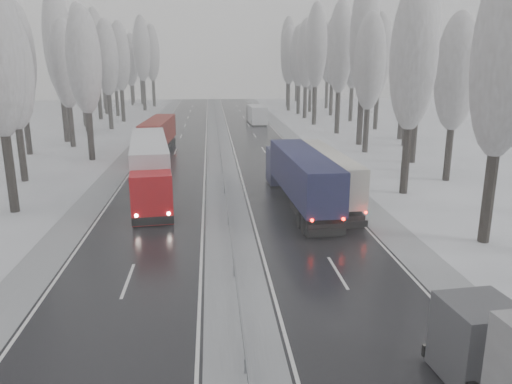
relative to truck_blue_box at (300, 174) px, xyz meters
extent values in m
cube|color=black|center=(-0.16, 5.74, -2.40)|extent=(7.50, 200.00, 0.03)
cube|color=black|center=(-10.66, 5.74, -2.40)|extent=(7.50, 200.00, 0.03)
cube|color=#A3A6AA|center=(-5.41, 5.74, -2.39)|extent=(3.00, 200.00, 0.04)
cube|color=#A3A6AA|center=(4.79, 5.74, -2.39)|extent=(2.40, 200.00, 0.04)
cube|color=#A3A6AA|center=(-15.61, 5.74, -2.39)|extent=(2.40, 200.00, 0.04)
cube|color=slate|center=(-5.41, 5.74, -1.81)|extent=(0.06, 200.00, 0.32)
cube|color=slate|center=(-5.41, 3.74, -2.11)|extent=(0.12, 0.12, 0.60)
cube|color=slate|center=(-5.41, 35.74, -2.11)|extent=(0.12, 0.12, 0.60)
cylinder|color=black|center=(9.62, -8.59, 0.39)|extent=(0.68, 0.68, 5.60)
ellipsoid|color=gray|center=(9.62, -8.59, 8.39)|extent=(3.60, 3.60, 11.45)
cylinder|color=black|center=(9.10, 2.77, 0.40)|extent=(0.68, 0.68, 5.62)
ellipsoid|color=gray|center=(9.10, 2.77, 8.43)|extent=(3.60, 3.60, 11.48)
cylinder|color=black|center=(14.61, 6.77, 0.06)|extent=(0.64, 0.64, 4.94)
ellipsoid|color=gray|center=(14.61, 6.77, 7.11)|extent=(3.60, 3.60, 10.09)
cylinder|color=black|center=(12.49, 10.91, 0.25)|extent=(0.66, 0.66, 5.32)
ellipsoid|color=gray|center=(12.49, 10.91, 7.86)|extent=(3.60, 3.60, 10.88)
cylinder|color=black|center=(14.71, 14.91, 0.74)|extent=(0.72, 0.72, 6.31)
ellipsoid|color=gray|center=(14.71, 14.91, 9.76)|extent=(3.60, 3.60, 12.90)
cylinder|color=black|center=(11.61, 21.34, 0.28)|extent=(0.67, 0.67, 5.38)
ellipsoid|color=gray|center=(11.61, 21.34, 7.96)|extent=(3.60, 3.60, 10.98)
cylinder|color=black|center=(17.90, 25.34, -0.12)|extent=(0.62, 0.62, 4.59)
ellipsoid|color=gray|center=(17.90, 25.34, 6.45)|extent=(3.60, 3.60, 9.39)
cylinder|color=black|center=(12.49, 26.76, 1.06)|extent=(0.76, 0.76, 6.95)
ellipsoid|color=gray|center=(12.49, 26.76, 10.98)|extent=(3.60, 3.60, 14.19)
cylinder|color=black|center=(19.40, 30.76, 0.88)|extent=(0.74, 0.74, 6.59)
ellipsoid|color=gray|center=(19.40, 30.76, 10.30)|extent=(3.60, 3.60, 13.46)
cylinder|color=black|center=(12.15, 37.01, 0.77)|extent=(0.72, 0.72, 6.37)
ellipsoid|color=gray|center=(12.15, 37.01, 9.87)|extent=(3.60, 3.60, 13.01)
cylinder|color=black|center=(19.30, 41.01, 0.57)|extent=(0.70, 0.70, 5.97)
ellipsoid|color=gray|center=(19.30, 41.01, 9.10)|extent=(3.60, 3.60, 12.20)
cylinder|color=black|center=(10.93, 47.69, 0.91)|extent=(0.74, 0.74, 6.65)
ellipsoid|color=gray|center=(10.93, 47.69, 10.42)|extent=(3.60, 3.60, 13.59)
cylinder|color=black|center=(18.30, 51.69, 0.66)|extent=(0.71, 0.71, 6.14)
ellipsoid|color=gray|center=(18.30, 51.69, 9.42)|extent=(3.60, 3.60, 12.54)
cylinder|color=black|center=(11.15, 57.44, 0.61)|extent=(0.71, 0.71, 6.05)
ellipsoid|color=gray|center=(11.15, 57.44, 9.26)|extent=(3.60, 3.60, 12.37)
cylinder|color=black|center=(17.07, 61.44, 0.74)|extent=(0.72, 0.72, 6.30)
ellipsoid|color=gray|center=(17.07, 61.44, 9.73)|extent=(3.60, 3.60, 12.87)
cylinder|color=black|center=(11.22, 64.95, 0.52)|extent=(0.70, 0.70, 5.88)
ellipsoid|color=gray|center=(11.22, 64.95, 8.92)|extent=(3.60, 3.60, 12.00)
cylinder|color=black|center=(14.36, 68.95, 0.02)|extent=(0.64, 0.64, 4.86)
ellipsoid|color=gray|center=(14.36, 68.95, 6.95)|extent=(3.60, 3.60, 9.92)
cylinder|color=black|center=(10.32, 72.06, 0.58)|extent=(0.70, 0.70, 5.98)
ellipsoid|color=gray|center=(10.32, 72.06, 9.11)|extent=(3.60, 3.60, 12.21)
cylinder|color=black|center=(19.53, 76.06, 0.68)|extent=(0.71, 0.71, 6.19)
ellipsoid|color=gray|center=(19.53, 76.06, 9.52)|extent=(3.60, 3.60, 12.64)
cylinder|color=black|center=(11.63, 81.90, 1.02)|extent=(0.75, 0.75, 6.86)
ellipsoid|color=gray|center=(11.63, 81.90, 10.81)|extent=(3.60, 3.60, 14.01)
cylinder|color=black|center=(18.61, 85.90, 0.36)|extent=(0.68, 0.68, 5.55)
ellipsoid|color=gray|center=(18.61, 85.90, 8.29)|extent=(3.60, 3.60, 11.33)
cylinder|color=black|center=(13.32, 92.47, 0.63)|extent=(0.71, 0.71, 6.09)
ellipsoid|color=gray|center=(13.32, 92.47, 9.34)|extent=(3.60, 3.60, 12.45)
cylinder|color=black|center=(16.14, 96.47, 0.33)|extent=(0.67, 0.67, 5.49)
ellipsoid|color=gray|center=(16.14, 96.47, 8.17)|extent=(3.60, 3.60, 11.21)
cylinder|color=black|center=(-20.54, 0.31, 0.50)|extent=(0.69, 0.69, 5.83)
cylinder|color=black|center=(-23.16, 9.94, 0.10)|extent=(0.65, 0.65, 5.03)
ellipsoid|color=gray|center=(-23.16, 9.94, 7.29)|extent=(3.60, 3.60, 10.28)
cylinder|color=black|center=(-19.36, 19.47, 0.31)|extent=(0.67, 0.67, 5.44)
ellipsoid|color=gray|center=(-19.36, 19.47, 8.07)|extent=(3.60, 3.60, 11.11)
cylinder|color=black|center=(-27.26, 23.47, 0.45)|extent=(0.69, 0.69, 5.72)
ellipsoid|color=gray|center=(-27.26, 23.47, 8.62)|extent=(3.60, 3.60, 11.69)
cylinder|color=black|center=(-23.67, 28.45, 0.20)|extent=(0.66, 0.66, 5.23)
ellipsoid|color=gray|center=(-23.67, 28.45, 7.66)|extent=(3.60, 3.60, 10.68)
cylinder|color=black|center=(-25.46, 32.45, 0.89)|extent=(0.74, 0.74, 6.60)
ellipsoid|color=gray|center=(-25.46, 32.45, 10.32)|extent=(3.60, 3.60, 13.49)
cylinder|color=black|center=(-23.57, 38.09, 0.17)|extent=(0.65, 0.65, 5.16)
ellipsoid|color=gray|center=(-23.57, 38.09, 7.54)|extent=(3.60, 3.60, 10.54)
cylinder|color=black|center=(-24.96, 42.09, 0.48)|extent=(0.69, 0.69, 5.79)
ellipsoid|color=gray|center=(-24.96, 42.09, 8.76)|extent=(3.60, 3.60, 11.84)
cylinder|color=black|center=(-21.99, 44.85, 0.41)|extent=(0.68, 0.68, 5.64)
ellipsoid|color=gray|center=(-21.99, 44.85, 8.47)|extent=(3.60, 3.60, 11.53)
cylinder|color=black|center=(-26.83, 48.85, 0.87)|extent=(0.73, 0.73, 6.56)
ellipsoid|color=gray|center=(-26.83, 48.85, 10.23)|extent=(3.60, 3.60, 13.40)
cylinder|color=black|center=(-21.74, 54.93, 0.48)|extent=(0.69, 0.69, 5.79)
ellipsoid|color=gray|center=(-21.74, 54.93, 8.76)|extent=(3.60, 3.60, 11.84)
cylinder|color=black|center=(-26.50, 58.93, 0.91)|extent=(0.74, 0.74, 6.65)
ellipsoid|color=gray|center=(-26.50, 58.93, 10.41)|extent=(3.60, 3.60, 13.58)
cylinder|color=black|center=(-24.34, 64.28, 0.15)|extent=(0.65, 0.65, 5.12)
ellipsoid|color=gray|center=(-24.34, 64.28, 7.46)|extent=(3.60, 3.60, 10.46)
cylinder|color=black|center=(-27.23, 68.28, 0.51)|extent=(0.69, 0.69, 5.84)
ellipsoid|color=gray|center=(-27.23, 68.28, 8.84)|extent=(3.60, 3.60, 11.92)
cylinder|color=black|center=(-20.48, 75.07, 0.92)|extent=(0.74, 0.74, 6.67)
ellipsoid|color=gray|center=(-20.48, 75.07, 10.46)|extent=(3.60, 3.60, 13.63)
cylinder|color=black|center=(-29.61, 79.07, 0.74)|extent=(0.72, 0.72, 6.31)
ellipsoid|color=gray|center=(-29.61, 79.07, 9.75)|extent=(3.60, 3.60, 12.88)
cylinder|color=black|center=(-19.46, 84.46, 0.73)|extent=(0.72, 0.72, 6.29)
ellipsoid|color=gray|center=(-19.46, 84.46, 9.71)|extent=(3.60, 3.60, 12.84)
cylinder|color=black|center=(-25.07, 88.46, 0.01)|extent=(0.64, 0.64, 4.86)
ellipsoid|color=gray|center=(-25.07, 88.46, 6.95)|extent=(3.60, 3.60, 9.92)
cylinder|color=black|center=(-22.97, 91.05, 0.90)|extent=(0.74, 0.74, 6.63)
ellipsoid|color=gray|center=(-22.97, 91.05, 10.37)|extent=(3.60, 3.60, 13.54)
cylinder|color=black|center=(-25.74, 95.05, 0.48)|extent=(0.69, 0.69, 5.79)
ellipsoid|color=gray|center=(-25.74, 95.05, 8.74)|extent=(3.60, 3.60, 11.82)
cube|color=#424347|center=(2.26, -21.93, -0.92)|extent=(2.47, 2.55, 2.72)
cube|color=black|center=(2.16, -20.80, -0.28)|extent=(2.08, 0.27, 0.91)
cube|color=black|center=(2.15, -20.71, -2.01)|extent=(2.27, 0.34, 0.45)
sphere|color=white|center=(1.29, -20.76, -1.64)|extent=(0.20, 0.20, 0.20)
sphere|color=white|center=(3.01, -20.61, -1.64)|extent=(0.20, 0.20, 0.20)
cube|color=#1A1C42|center=(-0.30, 6.75, -0.75)|extent=(2.64, 2.73, 3.03)
cube|color=black|center=(-0.36, 8.00, -0.04)|extent=(2.32, 0.20, 1.01)
cube|color=black|center=(-0.36, 8.11, -1.96)|extent=(2.53, 0.26, 0.50)
cube|color=#141939|center=(0.05, -1.11, 0.31)|extent=(3.15, 13.21, 2.82)
cube|color=black|center=(0.34, -7.71, -1.86)|extent=(2.32, 0.22, 0.45)
cube|color=black|center=(0.21, -4.74, -1.66)|extent=(2.46, 5.64, 0.45)
cube|color=black|center=(0.32, -7.16, -2.06)|extent=(2.32, 0.16, 0.61)
cylinder|color=black|center=(-1.32, 5.89, -1.89)|extent=(0.40, 1.06, 1.05)
cylinder|color=black|center=(0.79, 5.99, -1.89)|extent=(0.40, 1.06, 1.05)
cylinder|color=black|center=(-0.83, -5.19, -1.89)|extent=(0.40, 1.06, 1.05)
cylinder|color=black|center=(1.29, -5.10, -1.89)|extent=(0.40, 1.06, 1.05)
cylinder|color=black|center=(-0.77, -6.50, -1.89)|extent=(0.40, 1.06, 1.05)
cylinder|color=black|center=(1.35, -6.41, -1.89)|extent=(0.40, 1.06, 1.05)
sphere|color=#FF0C05|center=(-0.61, -7.82, -1.05)|extent=(0.20, 0.20, 0.20)
sphere|color=#FF0C05|center=(1.30, -7.74, -1.05)|extent=(0.20, 0.20, 0.20)
sphere|color=white|center=(-1.32, 8.09, -1.56)|extent=(0.22, 0.22, 0.22)
sphere|color=white|center=(0.59, 8.18, -1.56)|extent=(0.22, 0.22, 0.22)
cube|color=#9E9B8C|center=(1.54, 7.78, -0.84)|extent=(2.49, 2.58, 2.86)
cube|color=black|center=(1.49, 8.97, -0.17)|extent=(2.19, 0.20, 0.95)
cube|color=black|center=(1.48, 9.06, -1.98)|extent=(2.39, 0.25, 0.48)
cube|color=beige|center=(1.89, 0.35, 0.16)|extent=(3.00, 12.48, 2.67)
cube|color=black|center=(2.17, -5.88, -1.89)|extent=(2.19, 0.22, 0.43)
cube|color=black|center=(2.04, -3.07, -1.70)|extent=(2.34, 5.33, 0.43)
cube|color=black|center=(2.15, -5.36, -2.08)|extent=(2.19, 0.16, 0.57)
cylinder|color=black|center=(0.58, 6.97, -1.92)|extent=(0.38, 1.01, 0.99)
cylinder|color=black|center=(2.58, 7.06, -1.92)|extent=(0.38, 1.01, 0.99)
cylinder|color=black|center=(1.06, -3.50, -1.92)|extent=(0.38, 1.01, 0.99)
cylinder|color=black|center=(3.06, -3.41, -1.92)|extent=(0.38, 1.01, 0.99)
cylinder|color=black|center=(1.12, -4.74, -1.92)|extent=(0.38, 1.01, 0.99)
cylinder|color=black|center=(3.12, -4.64, -1.92)|extent=(0.38, 1.01, 0.99)
sphere|color=#FF0C05|center=(1.27, -5.99, -1.13)|extent=(0.19, 0.19, 0.19)
sphere|color=#FF0C05|center=(3.08, -5.90, -1.13)|extent=(0.19, 0.19, 0.19)
sphere|color=white|center=(0.58, 9.05, -1.60)|extent=(0.21, 0.21, 0.21)
sphere|color=white|center=(2.39, 9.13, -1.60)|extent=(0.21, 0.21, 0.21)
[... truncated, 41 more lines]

